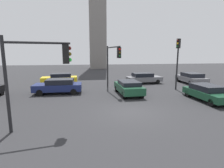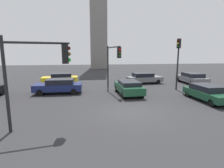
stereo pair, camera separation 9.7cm
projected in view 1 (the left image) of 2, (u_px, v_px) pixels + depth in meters
name	position (u px, v px, depth m)	size (l,w,h in m)	color
ground_plane	(130.00, 112.00, 12.03)	(103.00, 103.00, 0.00)	#2D2D30
traffic_light_0	(113.00, 58.00, 18.11)	(0.82, 4.31, 4.75)	black
traffic_light_1	(38.00, 65.00, 8.82)	(3.19, 0.72, 4.78)	black
traffic_light_3	(178.00, 55.00, 18.81)	(0.49, 0.44, 5.46)	black
car_0	(191.00, 78.00, 23.22)	(2.35, 4.82, 1.43)	slate
car_1	(59.00, 86.00, 17.54)	(4.62, 2.07, 1.44)	navy
car_2	(208.00, 92.00, 14.85)	(2.11, 4.53, 1.32)	#19472D
car_3	(144.00, 78.00, 23.42)	(4.63, 2.21, 1.38)	slate
car_4	(60.00, 78.00, 23.00)	(4.60, 2.20, 1.37)	yellow
car_6	(129.00, 87.00, 17.05)	(2.09, 4.44, 1.35)	#19472D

